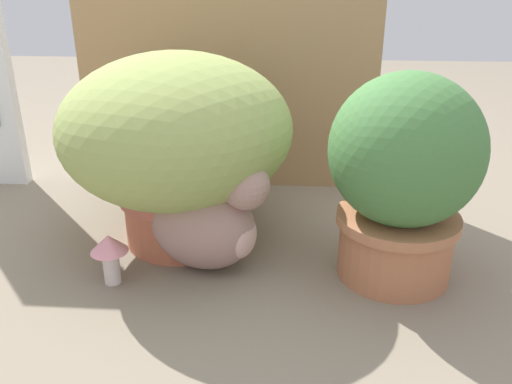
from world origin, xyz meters
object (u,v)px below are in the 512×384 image
object	(u,v)px
grass_planter	(177,138)
cat	(209,221)
leafy_planter	(403,174)
mushroom_ornament_pink	(109,250)

from	to	relation	value
grass_planter	cat	bearing A→B (deg)	-54.73
leafy_planter	mushroom_ornament_pink	xyz separation A→B (m)	(-0.65, -0.08, -0.17)
grass_planter	mushroom_ornament_pink	bearing A→B (deg)	-118.46
grass_planter	leafy_planter	xyz separation A→B (m)	(0.53, -0.14, -0.03)
grass_planter	mushroom_ornament_pink	world-z (taller)	grass_planter
grass_planter	cat	xyz separation A→B (m)	(0.09, -0.13, -0.16)
cat	mushroom_ornament_pink	world-z (taller)	cat
leafy_planter	cat	distance (m)	0.45
grass_planter	leafy_planter	bearing A→B (deg)	-14.53
grass_planter	cat	size ratio (longest dim) A/B	1.55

